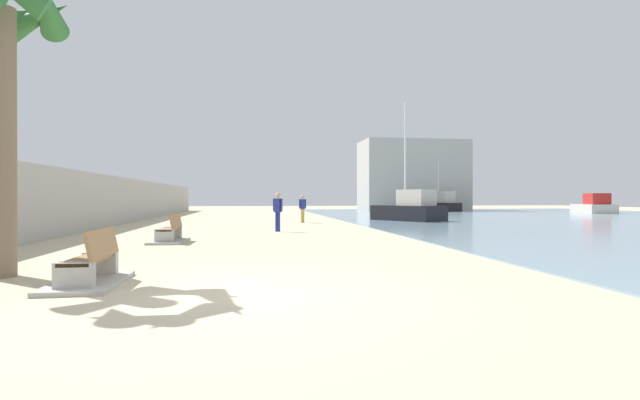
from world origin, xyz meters
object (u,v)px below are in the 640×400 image
Objects in this scene: person_standing at (303,207)px; boat_far_left at (410,209)px; boat_distant at (594,206)px; boat_mid_bay at (441,204)px; bench_near at (90,272)px; person_walking at (278,209)px; bench_far at (170,235)px.

person_standing is 0.22× the size of boat_far_left.
boat_distant is at bearing 23.07° from person_standing.
boat_distant reaches higher than person_standing.
bench_near is at bearing -119.77° from boat_mid_bay.
boat_far_left reaches higher than boat_mid_bay.
person_walking is 1.04× the size of person_standing.
bench_far is at bearing -130.84° from person_walking.
bench_far is (0.04, 8.01, 0.00)m from bench_near.
person_walking is at bearing -137.49° from boat_far_left.
boat_distant is (29.50, 12.57, -0.26)m from person_standing.
person_walking is 0.23× the size of boat_far_left.
bench_far is 18.22m from boat_far_left.
person_walking is 12.22m from boat_far_left.
boat_mid_bay is (23.57, 33.26, 0.60)m from bench_far.
person_walking reaches higher than bench_near.
bench_far is 6.08m from person_walking.
person_standing is at bearing 75.41° from person_walking.
bench_far is 40.77m from boat_mid_bay.
bench_far is at bearing -145.28° from boat_distant.
bench_near is 13.20m from person_walking.
boat_distant reaches higher than person_walking.
boat_far_left reaches higher than person_standing.
boat_mid_bay reaches higher than boat_distant.
boat_mid_bay is 0.73× the size of boat_far_left.
person_standing is at bearing 73.53° from bench_near.
bench_near is 0.99× the size of bench_far.
boat_mid_bay is at bearing 55.63° from person_walking.
person_walking is at bearing -104.59° from person_standing.
bench_near is at bearing -137.43° from boat_distant.
person_standing is 0.32× the size of boat_distant.
boat_mid_bay is 14.69m from boat_distant.
boat_far_left is at bearing 58.05° from bench_near.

